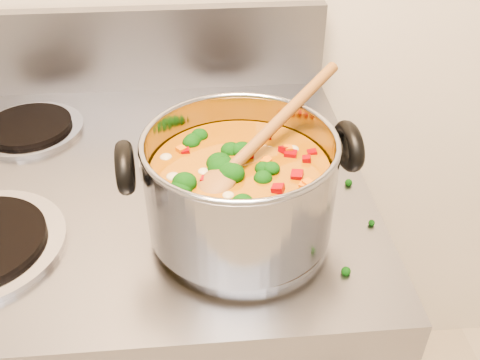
% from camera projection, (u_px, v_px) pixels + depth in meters
% --- Properties ---
extents(electric_range, '(0.75, 0.68, 1.08)m').
position_uv_depth(electric_range, '(152.00, 350.00, 1.11)').
color(electric_range, gray).
rests_on(electric_range, ground).
extents(stockpot, '(0.30, 0.24, 0.15)m').
position_uv_depth(stockpot, '(240.00, 186.00, 0.68)').
color(stockpot, gray).
rests_on(stockpot, electric_range).
extents(wooden_spoon, '(0.22, 0.22, 0.09)m').
position_uv_depth(wooden_spoon, '(249.00, 150.00, 0.67)').
color(wooden_spoon, brown).
rests_on(wooden_spoon, stockpot).
extents(cooktop_crumbs, '(0.26, 0.26, 0.01)m').
position_uv_depth(cooktop_crumbs, '(252.00, 282.00, 0.65)').
color(cooktop_crumbs, black).
rests_on(cooktop_crumbs, electric_range).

